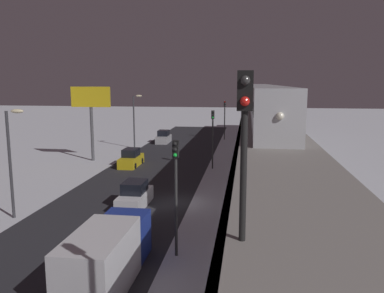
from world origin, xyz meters
TOP-DOWN VIEW (x-y plane):
  - ground_plane at (0.00, 0.00)m, footprint 240.00×240.00m
  - avenue_asphalt at (4.22, 0.00)m, footprint 11.00×106.89m
  - elevated_railway at (-7.29, -0.00)m, footprint 5.00×106.89m
  - subway_train at (-7.39, -20.61)m, footprint 2.94×55.47m
  - rail_signal at (-5.52, 20.48)m, footprint 0.36×0.41m
  - sedan_yellow at (7.42, -13.03)m, footprint 1.91×4.68m
  - sedan_silver at (7.42, -30.57)m, footprint 1.80×4.17m
  - sedan_white at (2.82, 1.30)m, footprint 1.80×4.63m
  - box_truck at (0.82, 12.69)m, footprint 2.40×7.40m
  - traffic_light_near at (-1.88, 9.42)m, footprint 0.32×0.44m
  - traffic_light_mid at (-1.88, -12.88)m, footprint 0.32×0.44m
  - traffic_light_far at (-1.88, -35.18)m, footprint 0.32×0.44m
  - commercial_billboard at (12.92, -15.39)m, footprint 4.80×0.36m
  - street_lamp_near at (10.29, 5.00)m, footprint 1.35×0.44m
  - street_lamp_far at (10.29, -25.00)m, footprint 1.35×0.44m

SIDE VIEW (x-z plane):
  - ground_plane at x=0.00m, z-range 0.00..0.00m
  - avenue_asphalt at x=4.22m, z-range 0.00..0.01m
  - sedan_yellow at x=7.42m, z-range -0.20..1.77m
  - sedan_white at x=2.82m, z-range -0.19..1.78m
  - sedan_silver at x=7.42m, z-range -0.19..1.78m
  - box_truck at x=0.82m, z-range -0.05..2.75m
  - traffic_light_near at x=-1.88m, z-range 1.00..7.40m
  - traffic_light_mid at x=-1.88m, z-range 1.00..7.40m
  - traffic_light_far at x=-1.88m, z-range 1.00..7.40m
  - street_lamp_near at x=10.29m, z-range 0.99..8.64m
  - street_lamp_far at x=10.29m, z-range 0.99..8.64m
  - elevated_railway at x=-7.29m, z-range 2.07..7.74m
  - commercial_billboard at x=12.92m, z-range 2.38..11.28m
  - subway_train at x=-7.39m, z-range 5.75..9.15m
  - rail_signal at x=-5.52m, z-range 6.40..10.40m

